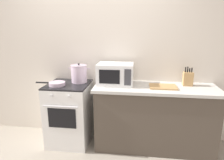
{
  "coord_description": "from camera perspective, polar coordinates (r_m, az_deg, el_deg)",
  "views": [
    {
      "loc": [
        0.65,
        -2.1,
        1.71
      ],
      "look_at": [
        0.29,
        0.6,
        1.0
      ],
      "focal_mm": 32.27,
      "sensor_mm": 36.0,
      "label": 1
    }
  ],
  "objects": [
    {
      "name": "microwave",
      "position": [
        2.86,
        0.96,
        1.72
      ],
      "size": [
        0.5,
        0.37,
        0.3
      ],
      "color": "white",
      "rests_on": "countertop_right"
    },
    {
      "name": "stock_pot",
      "position": [
        3.02,
        -9.31,
        1.79
      ],
      "size": [
        0.32,
        0.24,
        0.29
      ],
      "color": "silver",
      "rests_on": "stove"
    },
    {
      "name": "lower_cabinet_right",
      "position": [
        3.01,
        11.77,
        -10.67
      ],
      "size": [
        1.64,
        0.56,
        0.88
      ],
      "primitive_type": "cube",
      "color": "#4C4238",
      "rests_on": "ground_plane"
    },
    {
      "name": "stove",
      "position": [
        3.13,
        -11.93,
        -9.21
      ],
      "size": [
        0.6,
        0.64,
        0.92
      ],
      "color": "white",
      "rests_on": "ground_plane"
    },
    {
      "name": "cutting_board",
      "position": [
        2.83,
        14.25,
        -1.84
      ],
      "size": [
        0.36,
        0.26,
        0.02
      ],
      "primitive_type": "cube",
      "color": "tan",
      "rests_on": "countertop_right"
    },
    {
      "name": "back_wall",
      "position": [
        3.12,
        0.99,
        6.15
      ],
      "size": [
        4.4,
        0.1,
        2.5
      ],
      "primitive_type": "cube",
      "color": "silver",
      "rests_on": "ground_plane"
    },
    {
      "name": "knife_block",
      "position": [
        3.0,
        20.68,
        0.35
      ],
      "size": [
        0.13,
        0.1,
        0.27
      ],
      "color": "tan",
      "rests_on": "countertop_right"
    },
    {
      "name": "countertop_right",
      "position": [
        2.85,
        12.25,
        -2.25
      ],
      "size": [
        1.7,
        0.6,
        0.04
      ],
      "primitive_type": "cube",
      "color": "beige",
      "rests_on": "lower_cabinet_right"
    },
    {
      "name": "frying_pan",
      "position": [
        2.93,
        -15.42,
        -1.03
      ],
      "size": [
        0.43,
        0.23,
        0.05
      ],
      "color": "silver",
      "rests_on": "stove"
    }
  ]
}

